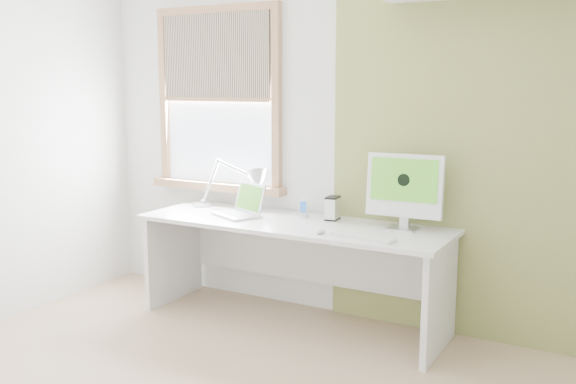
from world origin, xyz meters
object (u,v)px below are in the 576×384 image
Objects in this scene: desk_lamp at (247,183)px; laptop at (242,207)px; imac at (405,187)px; desk at (296,247)px; external_drive at (333,208)px.

desk_lamp reaches higher than laptop.
imac is at bearing 7.20° from laptop.
desk is 0.89m from imac.
desk is at bearing -146.44° from external_drive.
desk is 5.34× the size of laptop.
imac reaches higher than external_drive.
laptop is at bearing -163.90° from external_drive.
desk is 0.49m from laptop.
imac reaches higher than desk_lamp.
laptop is at bearing -172.80° from imac.
external_drive is at bearing 176.14° from imac.
desk_lamp is 1.35× the size of imac.
desk_lamp is 0.29m from laptop.
desk is at bearing -19.75° from desk_lamp.
desk_lamp is at bearing 160.25° from desk.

